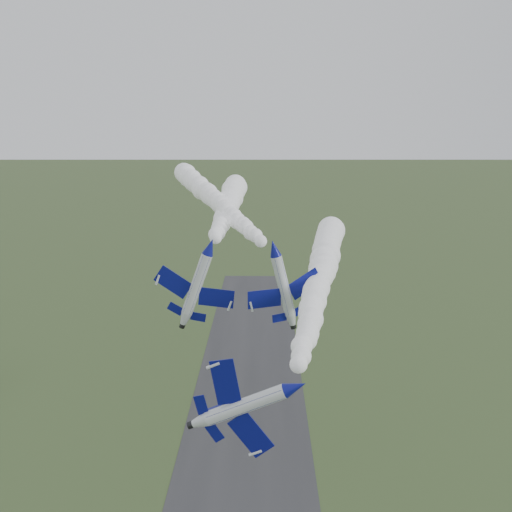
{
  "coord_description": "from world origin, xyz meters",
  "views": [
    {
      "loc": [
        3.34,
        -54.54,
        56.87
      ],
      "look_at": [
        2.24,
        17.33,
        40.5
      ],
      "focal_mm": 40.0,
      "sensor_mm": 36.0,
      "label": 1
    }
  ],
  "objects": [
    {
      "name": "jet_pair_right",
      "position": [
        4.63,
        19.34,
        41.12
      ],
      "size": [
        10.71,
        12.76,
        3.96
      ],
      "rotation": [
        0.0,
        -0.25,
        0.35
      ],
      "color": "silver"
    },
    {
      "name": "smoke_trail_jet_pair_right",
      "position": [
        -7.05,
        56.26,
        43.42
      ],
      "size": [
        28.51,
        67.96,
        4.81
      ],
      "primitive_type": null,
      "rotation": [
        0.0,
        0.0,
        0.35
      ],
      "color": "white"
    },
    {
      "name": "smoke_trail_jet_pair_left",
      "position": [
        -3.91,
        58.13,
        41.7
      ],
      "size": [
        7.49,
        68.07,
        5.47
      ],
      "primitive_type": null,
      "rotation": [
        0.0,
        0.0,
        -0.03
      ],
      "color": "white"
    },
    {
      "name": "jet_pair_left",
      "position": [
        -4.05,
        20.86,
        40.96
      ],
      "size": [
        10.66,
        13.57,
        4.54
      ],
      "rotation": [
        0.0,
        0.35,
        -0.03
      ],
      "color": "silver"
    },
    {
      "name": "smoke_trail_jet_lead",
      "position": [
        11.51,
        25.48,
        35.87
      ],
      "size": [
        11.89,
        60.87,
        5.12
      ],
      "primitive_type": null,
      "rotation": [
        0.0,
        0.0,
        -0.11
      ],
      "color": "white"
    },
    {
      "name": "runway",
      "position": [
        0.0,
        30.0,
        0.02
      ],
      "size": [
        24.0,
        260.0,
        0.04
      ],
      "primitive_type": "cube",
      "color": "#303032",
      "rests_on": "ground"
    },
    {
      "name": "jet_lead",
      "position": [
        6.18,
        -7.25,
        33.99
      ],
      "size": [
        4.82,
        12.06,
        9.08
      ],
      "rotation": [
        0.0,
        1.14,
        -0.11
      ],
      "color": "silver"
    }
  ]
}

